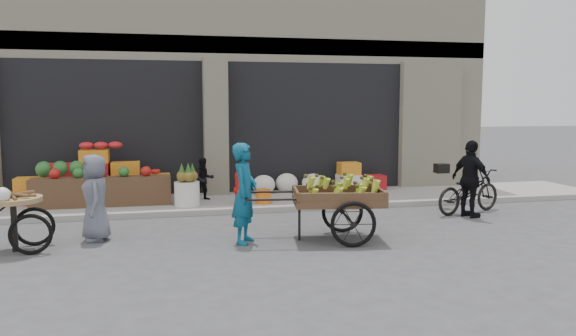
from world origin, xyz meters
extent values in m
plane|color=#424244|center=(0.00, 0.00, 0.00)|extent=(80.00, 80.00, 0.00)
cube|color=gray|center=(0.00, 4.10, 0.06)|extent=(18.00, 2.20, 0.12)
cube|color=beige|center=(0.00, 8.20, 3.50)|extent=(14.00, 6.00, 7.00)
cube|color=gray|center=(0.00, 5.35, 3.60)|extent=(14.00, 0.30, 0.40)
cube|color=black|center=(-2.48, 6.00, 1.67)|extent=(4.40, 1.60, 3.10)
cube|color=black|center=(2.48, 6.00, 1.67)|extent=(4.40, 1.60, 3.10)
cube|color=beige|center=(0.00, 5.15, 1.67)|extent=(0.55, 0.80, 3.22)
cube|color=brown|center=(-2.48, 3.95, 0.42)|extent=(2.80, 0.45, 0.60)
sphere|color=#1E5923|center=(-3.17, 4.45, 0.86)|extent=(0.34, 0.34, 0.34)
cylinder|color=silver|center=(-0.75, 3.60, 0.37)|extent=(0.52, 0.52, 0.50)
cylinder|color=#A5140F|center=(0.35, 3.55, 0.40)|extent=(0.20, 0.20, 0.56)
sphere|color=#A5140F|center=(0.35, 3.55, 0.72)|extent=(0.22, 0.22, 0.22)
cylinder|color=orange|center=(0.85, 3.50, 0.27)|extent=(0.32, 0.32, 0.30)
ellipsoid|color=silver|center=(1.68, 4.70, 0.34)|extent=(1.70, 0.60, 0.44)
imported|color=black|center=(-0.35, 4.20, 0.58)|extent=(0.51, 0.43, 0.93)
cube|color=brown|center=(1.56, 0.55, 0.67)|extent=(1.58, 1.16, 0.13)
torus|color=black|center=(1.64, 0.02, 0.36)|extent=(0.73, 0.18, 0.73)
torus|color=black|center=(1.80, 1.03, 0.36)|extent=(0.73, 0.18, 0.73)
cylinder|color=black|center=(0.93, 0.65, 0.30)|extent=(0.05, 0.05, 0.60)
imported|color=#0E5170|center=(0.03, 0.68, 0.81)|extent=(0.60, 0.70, 1.62)
cylinder|color=#9E7F51|center=(-3.46, 0.93, 0.80)|extent=(0.92, 0.92, 0.07)
cube|color=black|center=(-3.46, 0.93, 0.40)|extent=(0.09, 0.09, 0.80)
torus|color=black|center=(-3.18, 0.67, 0.31)|extent=(0.62, 0.13, 0.62)
torus|color=black|center=(-3.24, 1.23, 0.31)|extent=(0.62, 0.13, 0.62)
imported|color=slate|center=(-2.33, 1.39, 0.71)|extent=(0.56, 0.76, 1.42)
imported|color=black|center=(4.87, 2.12, 0.45)|extent=(1.82, 1.11, 0.90)
imported|color=black|center=(4.67, 1.72, 0.76)|extent=(0.64, 0.97, 1.53)
camera|label=1|loc=(-1.26, -8.12, 2.25)|focal=35.00mm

